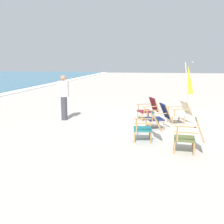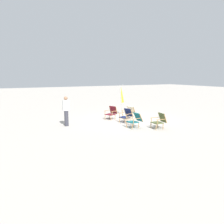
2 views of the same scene
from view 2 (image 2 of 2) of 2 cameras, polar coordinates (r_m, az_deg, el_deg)
ground_plane at (r=13.59m, az=4.29°, el=-2.11°), size 80.00×80.00×0.00m
beach_chair_front_left at (r=11.63m, az=12.31°, el=-2.15°), size 0.63×0.72×0.81m
beach_chair_far_center at (r=13.99m, az=4.53°, el=-0.01°), size 0.77×0.88×0.79m
beach_chair_back_right at (r=13.79m, az=-0.11°, el=-0.09°), size 0.80×0.85×0.82m
beach_chair_back_left at (r=12.91m, az=3.81°, el=-0.79°), size 0.78×0.86×0.80m
beach_chair_front_right at (r=11.62m, az=6.09°, el=-2.02°), size 0.64×0.80×0.78m
umbrella_furled_yellow at (r=15.54m, az=2.57°, el=4.52°), size 0.34×0.45×2.11m
person_near_chairs at (r=12.11m, az=-11.89°, el=0.30°), size 0.22×0.35×1.63m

